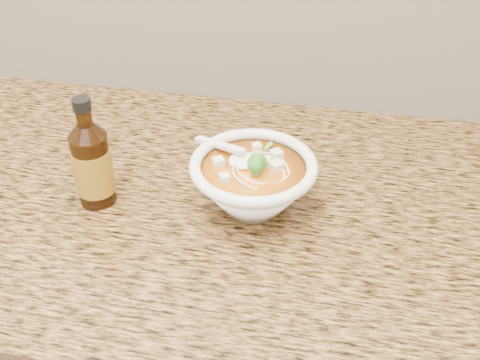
# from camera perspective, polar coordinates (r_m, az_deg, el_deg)

# --- Properties ---
(cabinet) EXTENTS (4.00, 0.65, 0.86)m
(cabinet) POSITION_cam_1_polar(r_m,az_deg,el_deg) (1.33, -10.51, -16.40)
(cabinet) COLOR black
(cabinet) RESTS_ON ground
(counter_slab) EXTENTS (4.00, 0.68, 0.04)m
(counter_slab) POSITION_cam_1_polar(r_m,az_deg,el_deg) (1.01, -13.29, -0.93)
(counter_slab) COLOR #946236
(counter_slab) RESTS_ON cabinet
(soup_bowl) EXTENTS (0.20, 0.19, 0.11)m
(soup_bowl) POSITION_cam_1_polar(r_m,az_deg,el_deg) (0.89, 1.24, -0.37)
(soup_bowl) COLOR white
(soup_bowl) RESTS_ON counter_slab
(hot_sauce_bottle) EXTENTS (0.07, 0.07, 0.18)m
(hot_sauce_bottle) POSITION_cam_1_polar(r_m,az_deg,el_deg) (0.92, -13.83, 1.46)
(hot_sauce_bottle) COLOR #361A07
(hot_sauce_bottle) RESTS_ON counter_slab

